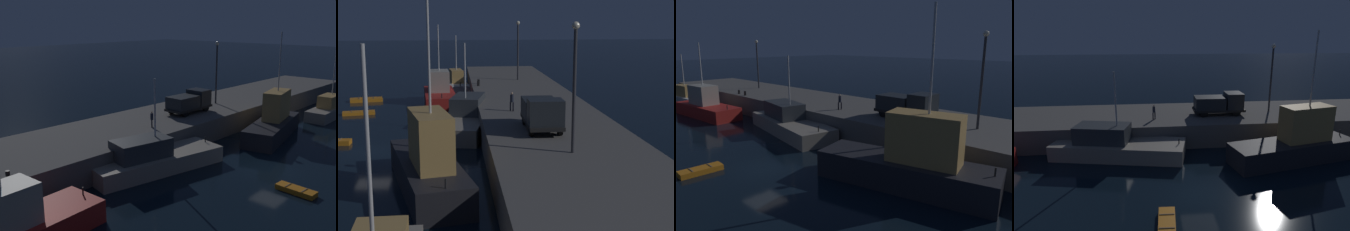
{
  "view_description": "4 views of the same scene",
  "coord_description": "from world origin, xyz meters",
  "views": [
    {
      "loc": [
        -27.92,
        -14.26,
        12.15
      ],
      "look_at": [
        0.09,
        11.57,
        2.78
      ],
      "focal_mm": 41.65,
      "sensor_mm": 36.0,
      "label": 1
    },
    {
      "loc": [
        37.74,
        6.13,
        10.15
      ],
      "look_at": [
        0.73,
        9.98,
        2.69
      ],
      "focal_mm": 54.86,
      "sensor_mm": 36.0,
      "label": 2
    },
    {
      "loc": [
        19.15,
        -11.69,
        8.82
      ],
      "look_at": [
        -1.41,
        9.84,
        2.1
      ],
      "focal_mm": 34.45,
      "sensor_mm": 36.0,
      "label": 3
    },
    {
      "loc": [
        -3.21,
        -17.76,
        10.53
      ],
      "look_at": [
        0.01,
        11.6,
        2.43
      ],
      "focal_mm": 31.12,
      "sensor_mm": 36.0,
      "label": 4
    }
  ],
  "objects": [
    {
      "name": "fishing_trawler_green",
      "position": [
        -31.6,
        6.6,
        0.9
      ],
      "size": [
        8.81,
        3.48,
        7.23
      ],
      "color": "silver",
      "rests_on": "ground"
    },
    {
      "name": "fishing_boat_blue",
      "position": [
        9.17,
        4.64,
        1.58
      ],
      "size": [
        11.55,
        5.42,
        10.98
      ],
      "color": "#232328",
      "rests_on": "ground"
    },
    {
      "name": "bollard_west",
      "position": [
        -17.84,
        8.89,
        2.59
      ],
      "size": [
        0.28,
        0.28,
        0.54
      ],
      "primitive_type": "cylinder",
      "color": "black",
      "rests_on": "pier_quay"
    },
    {
      "name": "pier_quay",
      "position": [
        0.0,
        13.08,
        1.16
      ],
      "size": [
        76.93,
        9.72,
        2.32
      ],
      "color": "#5B5956",
      "rests_on": "ground"
    },
    {
      "name": "lamp_post_west",
      "position": [
        -22.61,
        13.83,
        6.42
      ],
      "size": [
        0.44,
        0.44,
        6.92
      ],
      "color": "#38383D",
      "rests_on": "pier_quay"
    },
    {
      "name": "dockworker",
      "position": [
        -2.94,
        10.84,
        3.2
      ],
      "size": [
        0.4,
        0.4,
        1.54
      ],
      "color": "black",
      "rests_on": "pier_quay"
    },
    {
      "name": "bollard_central",
      "position": [
        -19.6,
        9.0,
        2.56
      ],
      "size": [
        0.28,
        0.28,
        0.49
      ],
      "primitive_type": "cylinder",
      "color": "black",
      "rests_on": "pier_quay"
    },
    {
      "name": "dinghy_red_small",
      "position": [
        -22.68,
        -3.99,
        0.2
      ],
      "size": [
        2.24,
        3.9,
        0.43
      ],
      "color": "orange",
      "rests_on": "ground"
    },
    {
      "name": "fishing_boat_white",
      "position": [
        -19.68,
        4.61,
        1.25
      ],
      "size": [
        10.09,
        3.96,
        8.87
      ],
      "color": "red",
      "rests_on": "ground"
    },
    {
      "name": "utility_truck",
      "position": [
        4.09,
        12.07,
        3.55
      ],
      "size": [
        5.48,
        2.35,
        2.36
      ],
      "color": "black",
      "rests_on": "pier_quay"
    },
    {
      "name": "rowboat_blue_far",
      "position": [
        -14.72,
        -3.48,
        0.16
      ],
      "size": [
        1.7,
        3.36,
        0.37
      ],
      "color": "orange",
      "rests_on": "ground"
    },
    {
      "name": "lamp_post_east",
      "position": [
        10.0,
        12.85,
        6.67
      ],
      "size": [
        0.44,
        0.44,
        7.38
      ],
      "color": "#38383D",
      "rests_on": "pier_quay"
    },
    {
      "name": "ground_plane",
      "position": [
        0.0,
        0.0,
        0.0
      ],
      "size": [
        320.0,
        320.0,
        0.0
      ],
      "primitive_type": "plane",
      "color": "black"
    },
    {
      "name": "fishing_trawler_red",
      "position": [
        -6.46,
        7.2,
        1.04
      ],
      "size": [
        12.15,
        5.86,
        7.64
      ],
      "color": "gray",
      "rests_on": "ground"
    }
  ]
}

